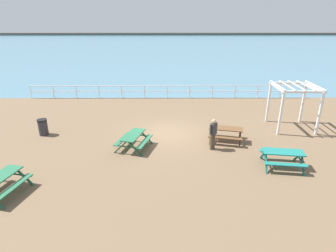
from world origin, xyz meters
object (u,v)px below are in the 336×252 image
(picnic_table_near_right, at_px, (0,181))
(picnic_table_near_left, at_px, (134,138))
(picnic_table_far_left, at_px, (226,131))
(visitor, at_px, (213,132))
(picnic_table_mid_centre, at_px, (283,155))
(litter_bin, at_px, (43,127))
(lattice_pergola, at_px, (294,96))

(picnic_table_near_right, bearing_deg, picnic_table_near_left, -35.74)
(picnic_table_far_left, bearing_deg, visitor, -116.60)
(picnic_table_near_left, bearing_deg, picnic_table_mid_centre, -89.89)
(picnic_table_mid_centre, bearing_deg, visitor, 155.51)
(picnic_table_near_right, distance_m, litter_bin, 5.90)
(litter_bin, bearing_deg, picnic_table_near_left, -18.20)
(picnic_table_near_right, height_order, picnic_table_far_left, same)
(picnic_table_near_left, relative_size, visitor, 1.29)
(picnic_table_near_left, relative_size, picnic_table_mid_centre, 1.08)
(picnic_table_near_left, bearing_deg, picnic_table_far_left, -64.20)
(picnic_table_near_right, bearing_deg, picnic_table_mid_centre, -66.68)
(picnic_table_mid_centre, height_order, picnic_table_far_left, same)
(picnic_table_near_left, xyz_separation_m, picnic_table_mid_centre, (7.00, -1.98, 0.00))
(litter_bin, bearing_deg, lattice_pergola, 4.07)
(picnic_table_near_left, xyz_separation_m, litter_bin, (-5.46, 1.79, -0.10))
(picnic_table_near_right, distance_m, lattice_pergola, 15.71)
(litter_bin, bearing_deg, picnic_table_far_left, -5.08)
(picnic_table_near_right, relative_size, litter_bin, 2.21)
(picnic_table_near_right, height_order, litter_bin, litter_bin)
(lattice_pergola, distance_m, litter_bin, 14.96)
(picnic_table_mid_centre, bearing_deg, picnic_table_far_left, 133.21)
(picnic_table_near_right, xyz_separation_m, picnic_table_mid_centre, (11.67, 2.06, 0.00))
(picnic_table_near_right, bearing_deg, litter_bin, 21.07)
(picnic_table_near_left, height_order, lattice_pergola, lattice_pergola)
(picnic_table_mid_centre, distance_m, picnic_table_far_left, 3.50)
(picnic_table_far_left, height_order, lattice_pergola, lattice_pergola)
(picnic_table_near_right, bearing_deg, picnic_table_far_left, -49.69)
(lattice_pergola, bearing_deg, picnic_table_near_right, -152.49)
(visitor, bearing_deg, picnic_table_near_left, -133.36)
(picnic_table_near_left, bearing_deg, visitor, -76.19)
(picnic_table_near_left, height_order, visitor, visitor)
(picnic_table_mid_centre, relative_size, litter_bin, 2.09)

